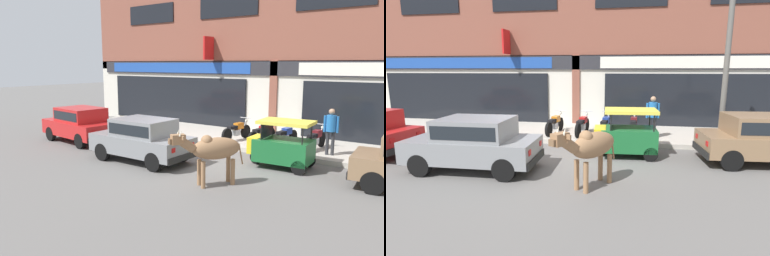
# 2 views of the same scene
# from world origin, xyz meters

# --- Properties ---
(ground_plane) EXTENTS (90.00, 90.00, 0.00)m
(ground_plane) POSITION_xyz_m (0.00, 0.00, 0.00)
(ground_plane) COLOR #605E5B
(sidewalk) EXTENTS (19.00, 3.60, 0.17)m
(sidewalk) POSITION_xyz_m (0.00, 4.00, 0.08)
(sidewalk) COLOR #B7AFA3
(sidewalk) RESTS_ON ground
(shop_building) EXTENTS (23.00, 1.40, 9.87)m
(shop_building) POSITION_xyz_m (-0.00, 6.06, 4.73)
(shop_building) COLOR brown
(shop_building) RESTS_ON ground
(cow) EXTENTS (1.41, 1.88, 1.61)m
(cow) POSITION_xyz_m (1.69, -1.70, 1.01)
(cow) COLOR #936B47
(cow) RESTS_ON ground
(car_0) EXTENTS (3.64, 1.68, 1.46)m
(car_0) POSITION_xyz_m (-1.61, -0.99, 0.81)
(car_0) COLOR black
(car_0) RESTS_ON ground
(car_1) EXTENTS (3.70, 1.86, 1.46)m
(car_1) POSITION_xyz_m (6.40, 0.91, 0.81)
(car_1) COLOR black
(car_1) RESTS_ON ground
(auto_rickshaw) EXTENTS (2.03, 1.27, 1.52)m
(auto_rickshaw) POSITION_xyz_m (2.46, 1.07, 0.66)
(auto_rickshaw) COLOR black
(auto_rickshaw) RESTS_ON ground
(motorcycle_0) EXTENTS (0.56, 1.81, 0.88)m
(motorcycle_0) POSITION_xyz_m (-0.44, 3.31, 0.55)
(motorcycle_0) COLOR black
(motorcycle_0) RESTS_ON sidewalk
(motorcycle_1) EXTENTS (0.55, 1.81, 0.88)m
(motorcycle_1) POSITION_xyz_m (0.70, 3.29, 0.55)
(motorcycle_1) COLOR black
(motorcycle_1) RESTS_ON sidewalk
(motorcycle_2) EXTENTS (0.53, 1.81, 0.88)m
(motorcycle_2) POSITION_xyz_m (1.62, 3.36, 0.55)
(motorcycle_2) COLOR black
(motorcycle_2) RESTS_ON sidewalk
(motorcycle_3) EXTENTS (0.52, 1.81, 0.88)m
(motorcycle_3) POSITION_xyz_m (2.73, 3.51, 0.55)
(motorcycle_3) COLOR black
(motorcycle_3) RESTS_ON sidewalk
(pedestrian) EXTENTS (0.50, 0.32, 1.60)m
(pedestrian) POSITION_xyz_m (3.40, 3.00, 1.15)
(pedestrian) COLOR #2D2D33
(pedestrian) RESTS_ON sidewalk
(utility_pole) EXTENTS (0.18, 0.18, 5.36)m
(utility_pole) POSITION_xyz_m (5.68, 2.50, 2.85)
(utility_pole) COLOR #595651
(utility_pole) RESTS_ON sidewalk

